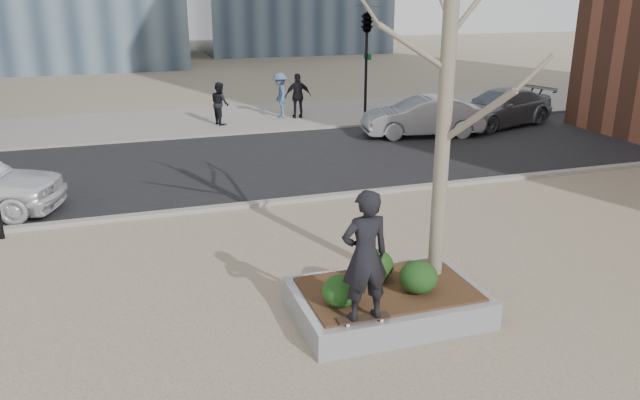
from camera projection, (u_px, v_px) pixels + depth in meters
name	position (u px, v px, depth m)	size (l,w,h in m)	color
ground	(329.00, 324.00, 9.93)	(120.00, 120.00, 0.00)	gray
street	(223.00, 165.00, 18.94)	(60.00, 8.00, 0.02)	black
far_sidewalk	(194.00, 121.00, 25.24)	(60.00, 6.00, 0.02)	gray
planter	(387.00, 302.00, 10.15)	(3.00, 2.00, 0.45)	gray
planter_mulch	(388.00, 289.00, 10.08)	(2.70, 1.70, 0.04)	#382314
sycamore_tree	(447.00, 77.00, 9.58)	(2.80, 2.80, 6.60)	gray
shrub_left	(341.00, 291.00, 9.43)	(0.58, 0.58, 0.49)	black
shrub_middle	(375.00, 265.00, 10.26)	(0.62, 0.62, 0.53)	#143511
shrub_right	(418.00, 277.00, 9.85)	(0.62, 0.62, 0.52)	#133C17
skateboard	(363.00, 320.00, 9.10)	(0.78, 0.20, 0.07)	black
skateboarder	(365.00, 256.00, 8.78)	(0.71, 0.47, 1.96)	black
car_silver	(423.00, 117.00, 22.45)	(1.49, 4.28, 1.41)	gray
car_third	(500.00, 108.00, 24.17)	(1.95, 4.79, 1.39)	slate
pedestrian_a	(220.00, 103.00, 24.36)	(0.80, 0.62, 1.65)	black
pedestrian_b	(280.00, 95.00, 25.59)	(1.20, 0.69, 1.85)	#445D7B
pedestrian_c	(298.00, 96.00, 25.53)	(1.07, 0.44, 1.82)	black
traffic_light_far	(366.00, 66.00, 24.27)	(0.60, 2.48, 4.50)	black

